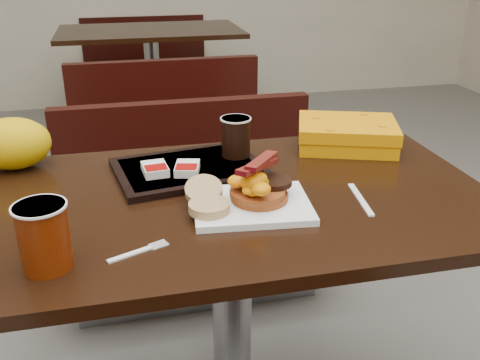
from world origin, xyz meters
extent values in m
cube|color=white|center=(0.03, -0.08, 0.76)|extent=(0.27, 0.22, 0.01)
cylinder|color=brown|center=(0.05, -0.07, 0.78)|extent=(0.15, 0.15, 0.03)
cylinder|color=black|center=(0.09, -0.05, 0.80)|extent=(0.09, 0.09, 0.01)
ellipsoid|color=orange|center=(0.03, -0.09, 0.81)|extent=(0.10, 0.09, 0.05)
cylinder|color=tan|center=(-0.07, -0.10, 0.77)|extent=(0.10, 0.10, 0.02)
cylinder|color=tan|center=(-0.07, -0.04, 0.79)|extent=(0.10, 0.10, 0.05)
cylinder|color=#8E2705|center=(-0.38, -0.22, 0.81)|extent=(0.09, 0.09, 0.12)
cube|color=white|center=(0.28, -0.09, 0.75)|extent=(0.03, 0.16, 0.00)
cube|color=#A53E07|center=(0.01, 0.06, 0.75)|extent=(0.04, 0.03, 0.01)
cube|color=#8C0504|center=(-0.10, 0.08, 0.75)|extent=(0.05, 0.04, 0.01)
cube|color=black|center=(-0.08, 0.15, 0.76)|extent=(0.40, 0.31, 0.02)
cube|color=silver|center=(-0.16, 0.13, 0.78)|extent=(0.06, 0.08, 0.02)
cube|color=silver|center=(-0.09, 0.11, 0.78)|extent=(0.07, 0.09, 0.02)
cylinder|color=black|center=(0.05, 0.20, 0.82)|extent=(0.08, 0.08, 0.10)
cube|color=#D07F03|center=(0.38, 0.24, 0.79)|extent=(0.32, 0.28, 0.07)
ellipsoid|color=yellow|center=(-0.51, 0.28, 0.82)|extent=(0.22, 0.18, 0.13)
camera|label=1|loc=(-0.23, -1.08, 1.28)|focal=39.97mm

